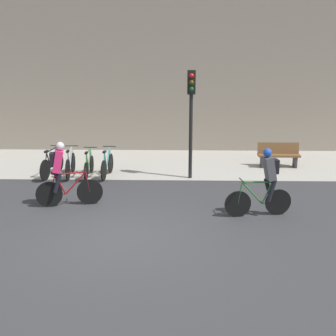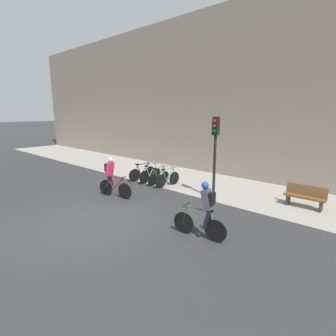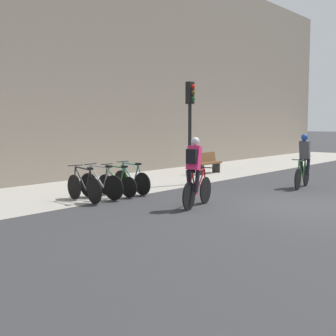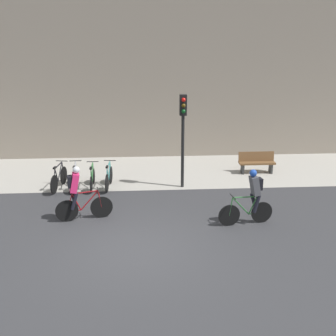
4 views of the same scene
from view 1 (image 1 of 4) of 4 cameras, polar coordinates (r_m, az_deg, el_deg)
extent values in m
plane|color=#333335|center=(9.83, -6.46, -9.28)|extent=(200.00, 200.00, 0.00)
cube|color=#A39E93|center=(16.18, -3.34, 0.67)|extent=(44.00, 4.50, 0.01)
cube|color=gray|center=(18.22, -2.92, 17.50)|extent=(44.00, 0.60, 9.58)
cylinder|color=black|center=(11.88, -10.54, -3.20)|extent=(0.71, 0.19, 0.72)
cylinder|color=black|center=(11.92, -15.80, -3.46)|extent=(0.71, 0.19, 0.72)
cylinder|color=maroon|center=(11.80, -12.41, -1.99)|extent=(0.59, 0.17, 0.63)
cylinder|color=maroon|center=(11.82, -14.36, -2.16)|extent=(0.28, 0.10, 0.58)
cylinder|color=maroon|center=(11.72, -13.07, -0.70)|extent=(0.80, 0.22, 0.07)
cylinder|color=maroon|center=(11.91, -14.75, -3.45)|extent=(0.43, 0.13, 0.05)
cylinder|color=maroon|center=(11.83, -15.42, -2.17)|extent=(0.23, 0.08, 0.56)
cylinder|color=maroon|center=(11.79, -10.82, -1.87)|extent=(0.13, 0.06, 0.59)
cylinder|color=black|center=(11.70, -11.11, -0.34)|extent=(0.13, 0.45, 0.03)
cube|color=black|center=(11.74, -15.05, -0.68)|extent=(0.21, 0.12, 0.06)
cube|color=#E52866|center=(11.65, -14.67, 0.90)|extent=(0.38, 0.38, 0.63)
sphere|color=silver|center=(11.55, -14.41, 2.90)|extent=(0.26, 0.26, 0.22)
cylinder|color=black|center=(11.70, -14.75, -1.97)|extent=(0.29, 0.17, 0.56)
cylinder|color=black|center=(11.91, -14.70, -1.66)|extent=(0.26, 0.16, 0.56)
cube|color=black|center=(11.65, -15.37, 1.11)|extent=(0.19, 0.28, 0.36)
cylinder|color=black|center=(10.94, 9.44, -4.84)|extent=(0.69, 0.14, 0.69)
cylinder|color=black|center=(11.29, 14.69, -4.50)|extent=(0.69, 0.14, 0.69)
cylinder|color=#2D6B33|center=(10.96, 11.34, -3.34)|extent=(0.59, 0.13, 0.62)
cylinder|color=#2D6B33|center=(11.09, 13.28, -3.30)|extent=(0.28, 0.08, 0.58)
cylinder|color=#2D6B33|center=(10.91, 12.00, -1.89)|extent=(0.79, 0.16, 0.07)
cylinder|color=#2D6B33|center=(11.22, 13.66, -4.61)|extent=(0.43, 0.10, 0.05)
cylinder|color=#2D6B33|center=(11.17, 14.32, -3.20)|extent=(0.23, 0.07, 0.56)
cylinder|color=#2D6B33|center=(10.86, 9.72, -3.38)|extent=(0.13, 0.05, 0.59)
cylinder|color=black|center=(10.77, 10.02, -1.71)|extent=(0.10, 0.46, 0.03)
cube|color=black|center=(11.04, 13.96, -1.67)|extent=(0.21, 0.11, 0.06)
cube|color=#4C4C51|center=(10.92, 13.58, -0.04)|extent=(0.37, 0.37, 0.63)
sphere|color=#1E47AD|center=(10.79, 13.32, 2.05)|extent=(0.25, 0.25, 0.22)
cylinder|color=black|center=(11.19, 13.44, -2.73)|extent=(0.29, 0.15, 0.56)
cylinder|color=black|center=(11.00, 13.84, -3.07)|extent=(0.25, 0.15, 0.56)
cube|color=black|center=(10.95, 14.28, 0.24)|extent=(0.18, 0.28, 0.36)
cylinder|color=black|center=(15.35, -14.57, 0.74)|extent=(0.15, 0.70, 0.70)
cylinder|color=black|center=(14.45, -16.31, -0.28)|extent=(0.15, 0.70, 0.70)
cylinder|color=black|center=(14.98, -15.22, 1.45)|extent=(0.13, 0.57, 0.62)
cylinder|color=black|center=(14.65, -15.86, 1.03)|extent=(0.08, 0.27, 0.58)
cylinder|color=black|center=(14.82, -15.48, 2.41)|extent=(0.17, 0.77, 0.07)
cylinder|color=black|center=(14.63, -15.94, -0.10)|extent=(0.10, 0.42, 0.05)
cylinder|color=black|center=(14.46, -16.23, 0.87)|extent=(0.07, 0.22, 0.56)
cylinder|color=black|center=(15.25, -14.71, 1.76)|extent=(0.06, 0.12, 0.59)
cylinder|color=black|center=(15.14, -14.86, 2.93)|extent=(0.46, 0.10, 0.03)
cube|color=black|center=(14.47, -16.15, 2.17)|extent=(0.11, 0.21, 0.06)
cylinder|color=black|center=(15.19, -12.74, 0.72)|extent=(0.08, 0.71, 0.71)
cylinder|color=black|center=(14.27, -13.42, -0.26)|extent=(0.08, 0.71, 0.71)
cylinder|color=#99999E|center=(14.81, -13.02, 1.45)|extent=(0.07, 0.54, 0.62)
cylinder|color=#99999E|center=(14.47, -13.27, 1.06)|extent=(0.06, 0.25, 0.58)
cylinder|color=#99999E|center=(14.65, -13.16, 2.43)|extent=(0.08, 0.72, 0.07)
cylinder|color=#99999E|center=(14.46, -13.27, -0.09)|extent=(0.06, 0.39, 0.05)
cylinder|color=#99999E|center=(14.29, -13.42, 0.90)|extent=(0.04, 0.21, 0.56)
cylinder|color=#99999E|center=(15.09, -12.82, 1.75)|extent=(0.04, 0.12, 0.58)
cylinder|color=black|center=(14.98, -12.92, 2.94)|extent=(0.46, 0.06, 0.03)
cube|color=black|center=(14.30, -13.43, 2.21)|extent=(0.09, 0.20, 0.06)
cylinder|color=black|center=(15.06, -10.30, 0.54)|extent=(0.04, 0.61, 0.61)
cylinder|color=black|center=(14.14, -11.03, -0.47)|extent=(0.04, 0.61, 0.61)
cylinder|color=#2D6B33|center=(14.68, -10.59, 1.28)|extent=(0.05, 0.54, 0.62)
cylinder|color=#2D6B33|center=(14.34, -10.86, 0.87)|extent=(0.04, 0.25, 0.58)
cylinder|color=#2D6B33|center=(14.51, -10.73, 2.26)|extent=(0.05, 0.72, 0.07)
cylinder|color=#2D6B33|center=(14.33, -10.88, -0.28)|extent=(0.04, 0.39, 0.05)
cylinder|color=#2D6B33|center=(14.15, -11.02, 0.70)|extent=(0.03, 0.21, 0.56)
cylinder|color=#2D6B33|center=(14.96, -10.38, 1.57)|extent=(0.04, 0.11, 0.58)
cylinder|color=black|center=(14.85, -10.47, 2.78)|extent=(0.46, 0.03, 0.03)
cube|color=black|center=(14.16, -11.01, 2.03)|extent=(0.08, 0.20, 0.06)
cylinder|color=black|center=(14.92, -7.78, 0.65)|extent=(0.09, 0.68, 0.68)
cylinder|color=black|center=(14.03, -8.70, -0.33)|extent=(0.09, 0.68, 0.68)
cylinder|color=teal|center=(14.55, -8.12, 1.40)|extent=(0.08, 0.53, 0.62)
cylinder|color=teal|center=(14.22, -8.46, 1.00)|extent=(0.06, 0.25, 0.58)
cylinder|color=teal|center=(14.39, -8.26, 2.40)|extent=(0.10, 0.71, 0.07)
cylinder|color=teal|center=(14.21, -8.50, -0.16)|extent=(0.06, 0.39, 0.05)
cylinder|color=teal|center=(14.04, -8.65, 0.84)|extent=(0.05, 0.21, 0.56)
cylinder|color=teal|center=(14.82, -7.85, 1.70)|extent=(0.05, 0.12, 0.58)
cylinder|color=black|center=(14.71, -7.94, 2.91)|extent=(0.46, 0.07, 0.03)
cube|color=black|center=(14.05, -8.62, 2.17)|extent=(0.10, 0.21, 0.06)
cylinder|color=black|center=(13.87, 3.11, 5.74)|extent=(0.12, 0.12, 3.56)
cube|color=black|center=(13.71, 3.19, 11.52)|extent=(0.26, 0.20, 0.76)
sphere|color=red|center=(13.57, 3.22, 12.37)|extent=(0.15, 0.15, 0.15)
sphere|color=#4C380A|center=(13.58, 3.21, 11.49)|extent=(0.15, 0.15, 0.15)
sphere|color=#0C4719|center=(13.60, 3.20, 10.61)|extent=(0.15, 0.15, 0.15)
cube|color=brown|center=(16.00, 14.79, 1.67)|extent=(1.52, 0.40, 0.08)
cube|color=brown|center=(16.12, 14.70, 2.65)|extent=(1.52, 0.12, 0.40)
cube|color=#2D2D2D|center=(15.92, 12.61, 0.91)|extent=(0.08, 0.36, 0.45)
cube|color=#2D2D2D|center=(16.20, 16.82, 0.87)|extent=(0.08, 0.36, 0.45)
camera|label=2|loc=(7.57, 58.61, 5.85)|focal=28.00mm
camera|label=3|loc=(13.40, -69.82, -3.03)|focal=50.00mm
camera|label=4|loc=(2.52, -150.29, 29.35)|focal=45.00mm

